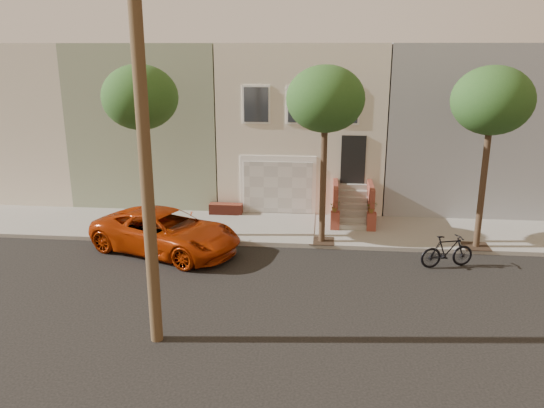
# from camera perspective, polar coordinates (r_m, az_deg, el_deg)

# --- Properties ---
(ground) EXTENTS (90.00, 90.00, 0.00)m
(ground) POSITION_cam_1_polar(r_m,az_deg,el_deg) (16.41, 1.55, -8.99)
(ground) COLOR black
(ground) RESTS_ON ground
(sidewalk) EXTENTS (40.00, 3.70, 0.15)m
(sidewalk) POSITION_cam_1_polar(r_m,az_deg,el_deg) (21.34, 2.60, -2.69)
(sidewalk) COLOR gray
(sidewalk) RESTS_ON ground
(house_row) EXTENTS (33.10, 11.70, 7.00)m
(house_row) POSITION_cam_1_polar(r_m,az_deg,el_deg) (26.23, 3.42, 8.88)
(house_row) COLOR beige
(house_row) RESTS_ON sidewalk
(tree_left) EXTENTS (2.70, 2.57, 6.30)m
(tree_left) POSITION_cam_1_polar(r_m,az_deg,el_deg) (19.89, -13.76, 10.78)
(tree_left) COLOR #2D2116
(tree_left) RESTS_ON sidewalk
(tree_mid) EXTENTS (2.70, 2.57, 6.30)m
(tree_mid) POSITION_cam_1_polar(r_m,az_deg,el_deg) (18.79, 5.66, 10.86)
(tree_mid) COLOR #2D2116
(tree_mid) RESTS_ON sidewalk
(tree_right) EXTENTS (2.70, 2.57, 6.30)m
(tree_right) POSITION_cam_1_polar(r_m,az_deg,el_deg) (19.57, 22.23, 9.97)
(tree_right) COLOR #2D2116
(tree_right) RESTS_ON sidewalk
(pickup_truck) EXTENTS (5.94, 4.30, 1.50)m
(pickup_truck) POSITION_cam_1_polar(r_m,az_deg,el_deg) (19.37, -11.12, -2.88)
(pickup_truck) COLOR #A42C06
(pickup_truck) RESTS_ON ground
(motorcycle) EXTENTS (1.90, 1.01, 1.10)m
(motorcycle) POSITION_cam_1_polar(r_m,az_deg,el_deg) (18.69, 18.01, -4.77)
(motorcycle) COLOR black
(motorcycle) RESTS_ON ground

